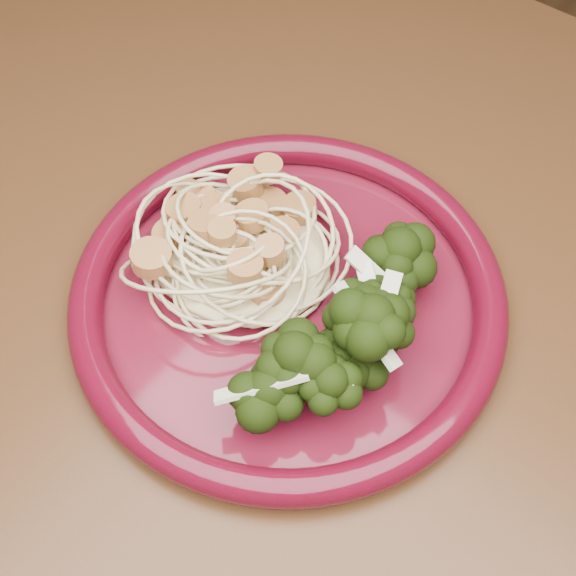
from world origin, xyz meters
The scene contains 6 objects.
dining_table centered at (0.00, 0.00, 0.65)m, with size 1.20×0.80×0.75m.
dinner_plate centered at (-0.08, 0.01, 0.76)m, with size 0.32×0.32×0.02m.
spaghetti_pile centered at (-0.12, 0.02, 0.77)m, with size 0.13×0.11×0.03m, color beige.
scallop_cluster centered at (-0.12, 0.02, 0.81)m, with size 0.12×0.12×0.04m, color #BC864C, non-canonical shape.
broccoli_pile centered at (-0.02, 0.00, 0.78)m, with size 0.09×0.15×0.05m, color black.
onion_garnish centered at (-0.02, 0.00, 0.81)m, with size 0.06×0.10×0.05m, color beige, non-canonical shape.
Camera 1 is at (0.10, -0.22, 1.19)m, focal length 50.00 mm.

